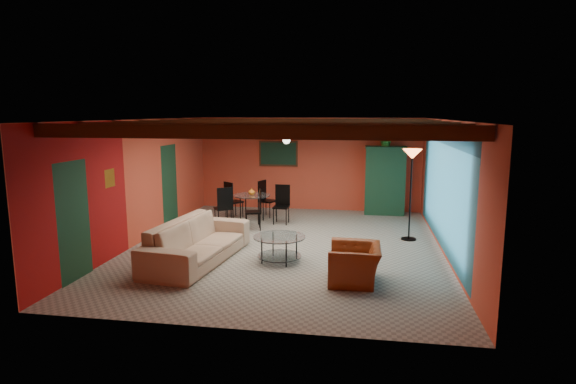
% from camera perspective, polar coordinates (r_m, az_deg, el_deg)
% --- Properties ---
extents(room, '(6.52, 8.01, 2.71)m').
position_cam_1_polar(room, '(9.92, -0.08, 6.83)').
color(room, gray).
rests_on(room, ground).
extents(sofa, '(1.41, 2.87, 0.81)m').
position_cam_1_polar(sofa, '(9.25, -10.89, -5.85)').
color(sofa, '#A28168').
rests_on(sofa, ground).
extents(armchair, '(0.86, 0.98, 0.63)m').
position_cam_1_polar(armchair, '(8.12, 8.12, -8.60)').
color(armchair, maroon).
rests_on(armchair, ground).
extents(coffee_table, '(1.22, 1.22, 0.51)m').
position_cam_1_polar(coffee_table, '(9.11, -1.05, -6.89)').
color(coffee_table, silver).
rests_on(coffee_table, ground).
extents(dining_table, '(2.02, 2.02, 1.01)m').
position_cam_1_polar(dining_table, '(12.29, -4.41, -1.38)').
color(dining_table, white).
rests_on(dining_table, ground).
extents(armoire, '(1.06, 0.52, 1.86)m').
position_cam_1_polar(armoire, '(13.51, 11.67, 1.27)').
color(armoire, brown).
rests_on(armoire, ground).
extents(floor_lamp, '(0.50, 0.50, 2.06)m').
position_cam_1_polar(floor_lamp, '(10.83, 14.64, -0.33)').
color(floor_lamp, black).
rests_on(floor_lamp, ground).
extents(ceiling_fan, '(1.50, 1.50, 0.44)m').
position_cam_1_polar(ceiling_fan, '(9.81, -0.19, 6.79)').
color(ceiling_fan, '#472614').
rests_on(ceiling_fan, ceiling).
extents(painting, '(1.05, 0.03, 0.65)m').
position_cam_1_polar(painting, '(13.90, -1.18, 4.69)').
color(painting, black).
rests_on(painting, wall_back).
extents(potted_plant, '(0.55, 0.51, 0.49)m').
position_cam_1_polar(potted_plant, '(13.40, 11.84, 6.24)').
color(potted_plant, '#26661E').
rests_on(potted_plant, armoire).
extents(vase, '(0.23, 0.23, 0.18)m').
position_cam_1_polar(vase, '(12.20, -4.45, 1.37)').
color(vase, orange).
rests_on(vase, dining_table).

